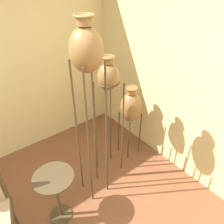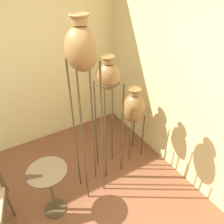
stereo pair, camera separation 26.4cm
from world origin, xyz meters
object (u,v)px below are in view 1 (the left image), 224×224
vase_stand_short (131,107)px  side_table (56,189)px  vase_stand_tall (87,56)px  vase_stand_medium (108,82)px

vase_stand_short → side_table: 1.42m
vase_stand_tall → side_table: size_ratio=3.17×
vase_stand_medium → side_table: (-0.89, -0.24, -0.88)m
vase_stand_tall → vase_stand_medium: bearing=25.5°
vase_stand_short → side_table: bearing=-166.2°
vase_stand_medium → side_table: 1.28m
vase_stand_medium → vase_stand_short: size_ratio=1.48×
vase_stand_tall → vase_stand_medium: vase_stand_tall is taller
vase_stand_medium → vase_stand_short: (0.45, 0.09, -0.55)m
vase_stand_tall → vase_stand_medium: 0.58m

